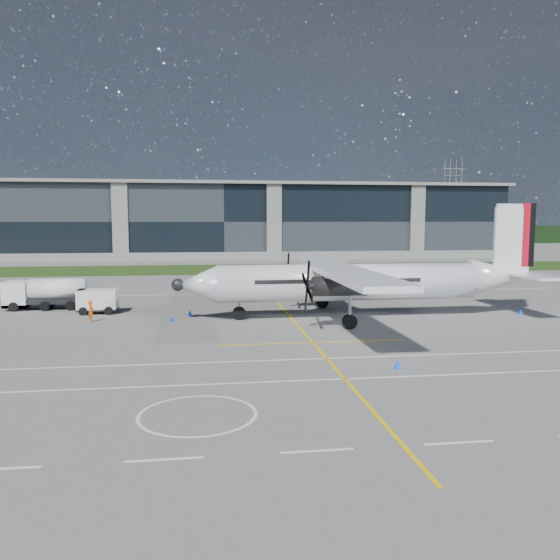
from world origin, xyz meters
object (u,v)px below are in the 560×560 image
at_px(ground_crew_person, 91,309).
at_px(turboprop_aircraft, 362,260).
at_px(safety_cone_stbdwing, 303,291).
at_px(safety_cone_tail, 521,311).
at_px(pylon_east, 452,201).
at_px(safety_cone_portwing, 398,364).
at_px(safety_cone_fwd, 171,318).
at_px(baggage_tug, 98,301).
at_px(safety_cone_nose_stbd, 190,313).
at_px(fuel_tanker_truck, 40,294).

bearing_deg(ground_crew_person, turboprop_aircraft, -96.21).
relative_size(safety_cone_stbdwing, safety_cone_tail, 1.00).
bearing_deg(turboprop_aircraft, safety_cone_tail, -2.31).
relative_size(pylon_east, safety_cone_tail, 60.00).
relative_size(safety_cone_portwing, safety_cone_fwd, 1.00).
relative_size(baggage_tug, safety_cone_fwd, 6.72).
height_order(safety_cone_portwing, safety_cone_fwd, same).
bearing_deg(baggage_tug, safety_cone_stbdwing, 27.16).
height_order(baggage_tug, safety_cone_fwd, baggage_tug).
distance_m(turboprop_aircraft, safety_cone_stbdwing, 15.15).
distance_m(safety_cone_stbdwing, safety_cone_fwd, 19.22).
relative_size(turboprop_aircraft, ground_crew_person, 15.78).
bearing_deg(safety_cone_nose_stbd, fuel_tanker_truck, 158.02).
relative_size(turboprop_aircraft, baggage_tug, 9.02).
relative_size(ground_crew_person, safety_cone_fwd, 3.84).
xyz_separation_m(safety_cone_nose_stbd, safety_cone_fwd, (-1.35, -2.20, 0.00)).
height_order(turboprop_aircraft, fuel_tanker_truck, turboprop_aircraft).
relative_size(pylon_east, safety_cone_stbdwing, 60.00).
bearing_deg(safety_cone_nose_stbd, safety_cone_fwd, -121.59).
xyz_separation_m(baggage_tug, safety_cone_tail, (34.60, -5.15, -0.76)).
bearing_deg(baggage_tug, fuel_tanker_truck, 152.20).
xyz_separation_m(turboprop_aircraft, safety_cone_fwd, (-14.93, 0.00, -4.29)).
bearing_deg(pylon_east, safety_cone_fwd, -121.79).
relative_size(fuel_tanker_truck, safety_cone_nose_stbd, 14.24).
bearing_deg(turboprop_aircraft, safety_cone_stbdwing, 98.56).
distance_m(ground_crew_person, safety_cone_fwd, 6.08).
bearing_deg(fuel_tanker_truck, safety_cone_tail, -11.29).
height_order(pylon_east, safety_cone_nose_stbd, pylon_east).
bearing_deg(safety_cone_tail, pylon_east, 66.93).
xyz_separation_m(baggage_tug, safety_cone_fwd, (6.26, -4.60, -0.76)).
height_order(safety_cone_nose_stbd, safety_cone_fwd, same).
xyz_separation_m(turboprop_aircraft, safety_cone_tail, (13.41, -0.54, -4.29)).
relative_size(ground_crew_person, safety_cone_tail, 3.84).
xyz_separation_m(pylon_east, safety_cone_nose_stbd, (-89.95, -145.12, -14.75)).
bearing_deg(safety_cone_nose_stbd, safety_cone_tail, -5.80).
bearing_deg(safety_cone_fwd, baggage_tug, 143.67).
relative_size(safety_cone_nose_stbd, safety_cone_fwd, 1.00).
distance_m(pylon_east, ground_crew_person, 176.59).
bearing_deg(safety_cone_nose_stbd, turboprop_aircraft, -9.21).
bearing_deg(safety_cone_tail, safety_cone_stbdwing, 136.25).
xyz_separation_m(turboprop_aircraft, ground_crew_person, (-20.94, 0.63, -3.58)).
height_order(pylon_east, baggage_tug, pylon_east).
distance_m(pylon_east, baggage_tug, 173.44).
distance_m(baggage_tug, safety_cone_fwd, 7.81).
xyz_separation_m(pylon_east, ground_crew_person, (-97.31, -146.69, -14.04)).
relative_size(baggage_tug, safety_cone_tail, 6.72).
height_order(baggage_tug, safety_cone_portwing, baggage_tug).
bearing_deg(safety_cone_fwd, safety_cone_stbdwing, 48.37).
xyz_separation_m(safety_cone_stbdwing, safety_cone_tail, (15.57, -14.91, 0.00)).
height_order(baggage_tug, ground_crew_person, baggage_tug).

